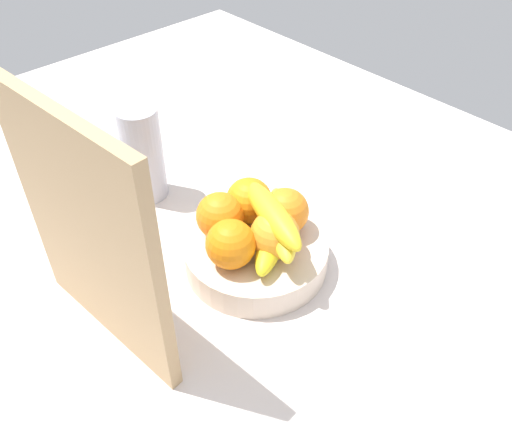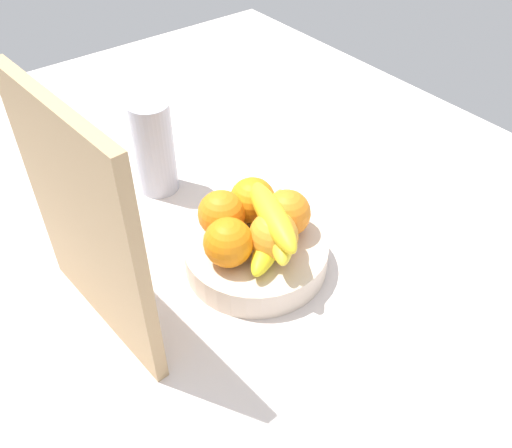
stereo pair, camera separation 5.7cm
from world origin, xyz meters
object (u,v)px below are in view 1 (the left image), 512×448
object	(u,v)px
thermos_tumbler	(143,154)
orange_back_right	(249,201)
orange_front_right	(231,244)
fruit_bowl	(256,254)
orange_front_left	(220,216)
orange_center	(275,235)
orange_back_left	(285,211)
banana_bunch	(276,225)
cutting_board	(89,237)

from	to	relation	value
thermos_tumbler	orange_back_right	bearing A→B (deg)	-166.75
orange_front_right	thermos_tumbler	world-z (taller)	thermos_tumbler
fruit_bowl	orange_front_left	distance (cm)	8.63
orange_center	orange_back_right	distance (cm)	9.06
fruit_bowl	orange_back_left	bearing A→B (deg)	-97.45
orange_back_right	banana_bunch	xyz separation A→B (cm)	(-7.52, 1.32, 0.42)
orange_center	orange_back_right	xyz separation A→B (cm)	(8.67, -2.64, 0.00)
orange_front_left	orange_back_left	distance (cm)	10.29
fruit_bowl	orange_front_right	distance (cm)	8.35
orange_back_right	thermos_tumbler	size ratio (longest dim) A/B	0.42
orange_back_right	banana_bunch	distance (cm)	7.64
orange_front_left	orange_front_right	size ratio (longest dim) A/B	1.00
orange_center	orange_back_left	xyz separation A→B (cm)	(2.80, -5.00, 0.00)
orange_front_right	fruit_bowl	bearing A→B (deg)	-84.17
orange_center	fruit_bowl	bearing A→B (deg)	9.53
fruit_bowl	cutting_board	xyz separation A→B (cm)	(4.53, 23.95, 15.63)
orange_front_right	cutting_board	size ratio (longest dim) A/B	0.21
orange_front_left	orange_front_right	world-z (taller)	same
orange_front_right	thermos_tumbler	xyz separation A→B (cm)	(28.11, -3.57, 0.42)
fruit_bowl	orange_back_left	xyz separation A→B (cm)	(-0.73, -5.59, 6.15)
orange_center	cutting_board	distance (cm)	27.52
orange_front_right	orange_back_left	world-z (taller)	same
orange_front_right	orange_center	xyz separation A→B (cm)	(-2.95, -6.21, 0.00)
orange_front_right	orange_center	bearing A→B (deg)	-115.45
banana_bunch	thermos_tumbler	bearing A→B (deg)	7.53
fruit_bowl	banana_bunch	xyz separation A→B (cm)	(-2.38, -1.91, 6.57)
orange_front_right	orange_back_right	xyz separation A→B (cm)	(5.71, -8.85, 0.00)
orange_front_right	banana_bunch	size ratio (longest dim) A/B	0.43
fruit_bowl	banana_bunch	world-z (taller)	banana_bunch
orange_front_left	orange_front_right	bearing A→B (deg)	153.71
banana_bunch	orange_center	bearing A→B (deg)	131.11
fruit_bowl	banana_bunch	distance (cm)	7.24
cutting_board	fruit_bowl	bearing A→B (deg)	-105.01
orange_back_left	thermos_tumbler	world-z (taller)	thermos_tumbler
fruit_bowl	orange_front_left	size ratio (longest dim) A/B	3.04
orange_front_left	thermos_tumbler	distance (cm)	22.11
fruit_bowl	orange_center	xyz separation A→B (cm)	(-3.53, -0.59, 6.15)
fruit_bowl	thermos_tumbler	size ratio (longest dim) A/B	1.28
fruit_bowl	orange_front_left	bearing A→B (deg)	25.96
cutting_board	thermos_tumbler	distance (cm)	33.03
fruit_bowl	orange_back_right	distance (cm)	8.64
fruit_bowl	orange_center	distance (cm)	7.12
banana_bunch	orange_back_right	bearing A→B (deg)	-9.95
orange_front_left	orange_back_right	xyz separation A→B (cm)	(-0.30, -5.88, 0.00)
fruit_bowl	orange_back_right	bearing A→B (deg)	-32.16
orange_back_right	banana_bunch	size ratio (longest dim) A/B	0.43
fruit_bowl	banana_bunch	bearing A→B (deg)	-141.16
orange_front_left	orange_center	world-z (taller)	same
orange_front_left	orange_back_right	size ratio (longest dim) A/B	1.00
orange_front_left	banana_bunch	bearing A→B (deg)	-149.73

